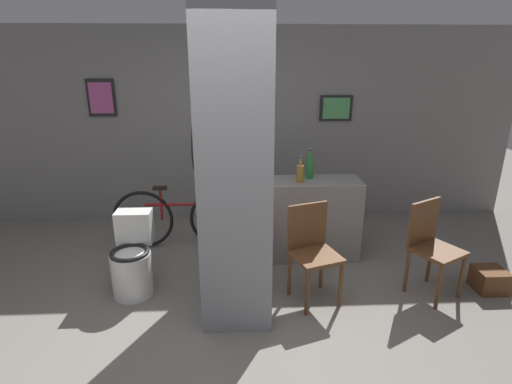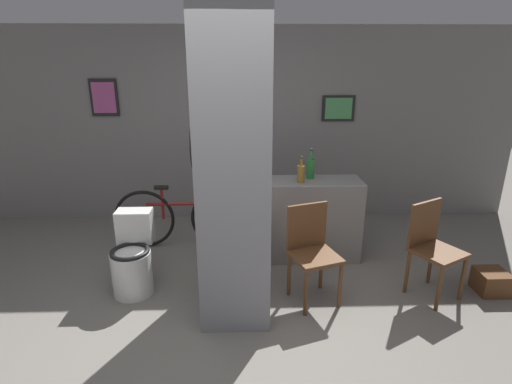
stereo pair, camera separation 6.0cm
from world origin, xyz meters
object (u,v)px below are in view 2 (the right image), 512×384
at_px(chair_near_pillar, 312,248).
at_px(bottle_tall, 310,168).
at_px(bicycle, 183,218).
at_px(chair_by_doorway, 432,245).
at_px(toilet, 133,260).

relative_size(chair_near_pillar, bottle_tall, 2.67).
distance_m(bicycle, bottle_tall, 1.64).
bearing_deg(chair_by_doorway, chair_near_pillar, 153.02).
xyz_separation_m(chair_near_pillar, bicycle, (-1.36, 1.14, -0.14)).
height_order(chair_by_doorway, bottle_tall, bottle_tall).
bearing_deg(bottle_tall, toilet, -158.17).
distance_m(toilet, chair_by_doorway, 2.88).
relative_size(bicycle, bottle_tall, 4.74).
xyz_separation_m(toilet, chair_by_doorway, (2.87, -0.14, 0.19)).
bearing_deg(chair_near_pillar, toilet, 155.22).
bearing_deg(bottle_tall, chair_near_pillar, -96.96).
distance_m(chair_near_pillar, bicycle, 1.78).
bearing_deg(toilet, bicycle, 69.73).
height_order(chair_near_pillar, chair_by_doorway, same).
relative_size(chair_near_pillar, bicycle, 0.56).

